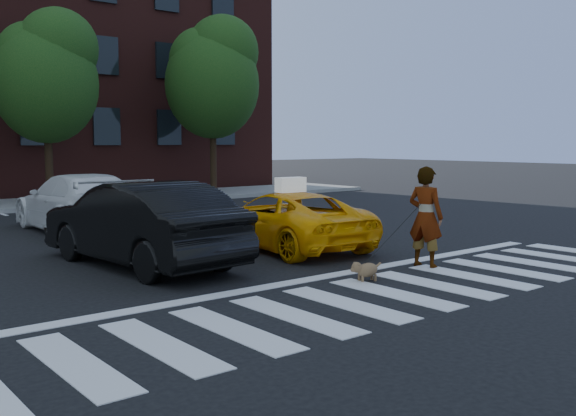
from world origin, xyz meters
The scene contains 12 objects.
ground centered at (0.00, 0.00, 0.00)m, with size 120.00×120.00×0.00m, color black.
crosswalk centered at (0.00, 0.00, 0.01)m, with size 13.00×2.40×0.01m, color silver.
stop_line centered at (0.00, 1.60, 0.01)m, with size 12.00×0.30×0.01m, color silver.
sidewalk_far centered at (0.00, 17.50, 0.07)m, with size 30.00×4.00×0.15m, color slate.
tree_mid centered at (0.53, 17.00, 4.85)m, with size 3.69×3.69×7.10m.
tree_right centered at (7.53, 17.00, 5.26)m, with size 4.00×4.00×7.70m.
taxi centered at (1.40, 4.45, 0.63)m, with size 2.08×4.50×1.25m, color #FFAA05.
black_sedan centered at (-2.00, 4.54, 0.80)m, with size 1.69×4.86×1.60m, color black.
white_suv centered at (-1.17, 9.83, 0.76)m, with size 2.14×5.26×1.53m, color white.
woman centered at (2.09, 1.10, 0.94)m, with size 0.69×0.45×1.89m, color #999999.
dog centered at (0.30, 0.91, 0.20)m, with size 0.60×0.32×0.34m.
taxi_sign centered at (1.40, 4.25, 1.41)m, with size 0.65×0.28×0.32m, color white.
Camera 1 is at (-7.37, -6.52, 2.33)m, focal length 40.00 mm.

